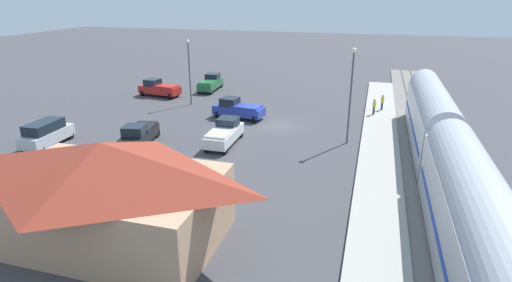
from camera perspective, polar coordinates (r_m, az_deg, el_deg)
The scene contains 14 objects.
ground_plane at distance 41.33m, azimuth 2.91°, elevation 2.21°, with size 200.00×200.00×0.00m, color #424247.
railway_track at distance 40.63m, azimuth 22.49°, elevation 0.48°, with size 4.80×70.00×0.30m.
platform at distance 40.31m, azimuth 16.87°, elevation 1.10°, with size 3.20×46.00×0.30m.
station_building at distance 23.03m, azimuth -20.19°, elevation -6.43°, with size 12.63×7.86×5.55m.
pedestrian_on_platform at distance 45.45m, azimuth 16.17°, elevation 4.78°, with size 0.36×0.36×1.71m.
pedestrian_waiting_far at distance 47.53m, azimuth 17.22°, elevation 5.32°, with size 0.36×0.36×1.71m.
pickup_blue at distance 43.42m, azimuth -2.58°, elevation 4.52°, with size 5.61×3.01×2.14m.
suv_silver at distance 39.85m, azimuth -27.26°, elevation 0.98°, with size 2.18×4.98×2.22m.
pickup_red at distance 54.33m, azimuth -13.41°, elevation 7.18°, with size 5.61×3.03×2.14m.
pickup_white at distance 35.98m, azimuth -4.40°, elevation 1.15°, with size 2.04×5.43×2.14m.
pickup_green at distance 56.42m, azimuth -6.35°, elevation 8.07°, with size 2.26×5.50×2.14m.
pickup_black at distance 36.87m, azimuth -16.03°, elevation 0.87°, with size 3.05×5.69×2.14m.
light_pole_near_platform at distance 35.85m, azimuth 13.16°, elevation 7.55°, with size 0.44×0.44×8.36m.
light_pole_lot_center at distance 48.71m, azimuth -9.33°, elevation 10.52°, with size 0.44×0.44×7.57m.
Camera 1 is at (-8.97, 38.30, 12.70)m, focal length 28.66 mm.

